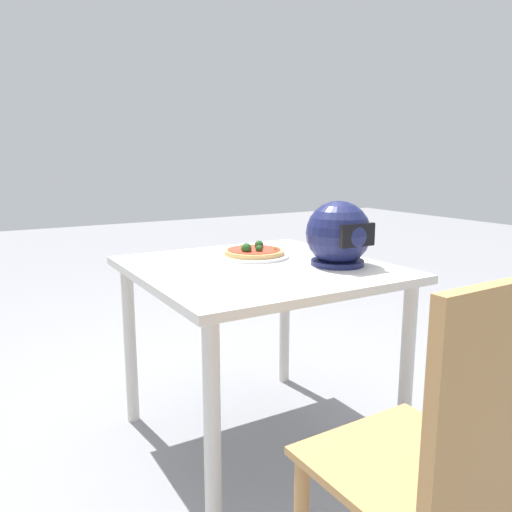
% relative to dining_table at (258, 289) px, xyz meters
% --- Properties ---
extents(ground_plane, '(14.00, 14.00, 0.00)m').
position_rel_dining_table_xyz_m(ground_plane, '(0.00, 0.00, -0.62)').
color(ground_plane, gray).
extents(dining_table, '(0.89, 0.91, 0.71)m').
position_rel_dining_table_xyz_m(dining_table, '(0.00, 0.00, 0.00)').
color(dining_table, beige).
rests_on(dining_table, ground).
extents(pizza_plate, '(0.28, 0.28, 0.01)m').
position_rel_dining_table_xyz_m(pizza_plate, '(-0.07, -0.14, 0.10)').
color(pizza_plate, white).
rests_on(pizza_plate, dining_table).
extents(pizza, '(0.24, 0.24, 0.05)m').
position_rel_dining_table_xyz_m(pizza, '(-0.06, -0.14, 0.12)').
color(pizza, tan).
rests_on(pizza, pizza_plate).
extents(motorcycle_helmet, '(0.24, 0.24, 0.24)m').
position_rel_dining_table_xyz_m(motorcycle_helmet, '(-0.26, 0.15, 0.21)').
color(motorcycle_helmet, '#191E4C').
rests_on(motorcycle_helmet, dining_table).
extents(chair_far, '(0.41, 0.41, 0.90)m').
position_rel_dining_table_xyz_m(chair_far, '(0.14, 1.00, -0.11)').
color(chair_far, '#B7844C').
rests_on(chair_far, ground).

